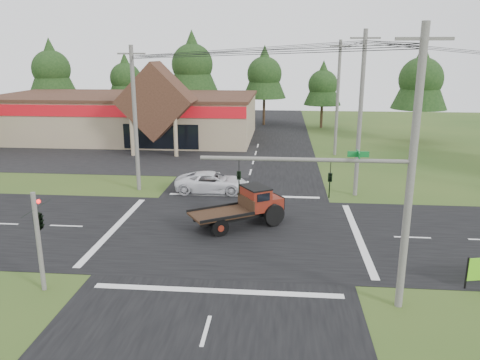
# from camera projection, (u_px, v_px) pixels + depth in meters

# --- Properties ---
(ground) EXTENTS (120.00, 120.00, 0.00)m
(ground) POSITION_uv_depth(u_px,v_px,m) (234.00, 232.00, 26.85)
(ground) COLOR #2C4A1A
(ground) RESTS_ON ground
(road_ns) EXTENTS (12.00, 120.00, 0.02)m
(road_ns) POSITION_uv_depth(u_px,v_px,m) (234.00, 232.00, 26.85)
(road_ns) COLOR black
(road_ns) RESTS_ON ground
(road_ew) EXTENTS (120.00, 12.00, 0.02)m
(road_ew) POSITION_uv_depth(u_px,v_px,m) (234.00, 232.00, 26.85)
(road_ew) COLOR black
(road_ew) RESTS_ON ground
(parking_apron) EXTENTS (28.00, 14.00, 0.02)m
(parking_apron) POSITION_uv_depth(u_px,v_px,m) (113.00, 157.00, 46.33)
(parking_apron) COLOR black
(parking_apron) RESTS_ON ground
(cvs_building) EXTENTS (30.40, 18.20, 9.19)m
(cvs_building) POSITION_uv_depth(u_px,v_px,m) (129.00, 115.00, 55.92)
(cvs_building) COLOR tan
(cvs_building) RESTS_ON ground
(traffic_signal_mast) EXTENTS (8.12, 0.24, 7.00)m
(traffic_signal_mast) POSITION_uv_depth(u_px,v_px,m) (364.00, 201.00, 17.98)
(traffic_signal_mast) COLOR #595651
(traffic_signal_mast) RESTS_ON ground
(traffic_signal_corner) EXTENTS (0.53, 2.48, 4.40)m
(traffic_signal_corner) POSITION_uv_depth(u_px,v_px,m) (37.00, 211.00, 19.54)
(traffic_signal_corner) COLOR #595651
(traffic_signal_corner) RESTS_ON ground
(utility_pole_nr) EXTENTS (2.00, 0.30, 11.00)m
(utility_pole_nr) POSITION_uv_depth(u_px,v_px,m) (411.00, 171.00, 17.52)
(utility_pole_nr) COLOR #595651
(utility_pole_nr) RESTS_ON ground
(utility_pole_nw) EXTENTS (2.00, 0.30, 10.50)m
(utility_pole_nw) POSITION_uv_depth(u_px,v_px,m) (135.00, 118.00, 33.83)
(utility_pole_nw) COLOR #595651
(utility_pole_nw) RESTS_ON ground
(utility_pole_ne) EXTENTS (2.00, 0.30, 11.50)m
(utility_pole_ne) POSITION_uv_depth(u_px,v_px,m) (360.00, 114.00, 32.31)
(utility_pole_ne) COLOR #595651
(utility_pole_ne) RESTS_ON ground
(utility_pole_n) EXTENTS (2.00, 0.30, 11.20)m
(utility_pole_n) POSITION_uv_depth(u_px,v_px,m) (338.00, 98.00, 45.81)
(utility_pole_n) COLOR #595651
(utility_pole_n) RESTS_ON ground
(tree_row_a) EXTENTS (6.72, 6.72, 12.12)m
(tree_row_a) POSITION_uv_depth(u_px,v_px,m) (51.00, 67.00, 65.81)
(tree_row_a) COLOR #332316
(tree_row_a) RESTS_ON ground
(tree_row_b) EXTENTS (5.60, 5.60, 10.10)m
(tree_row_b) POSITION_uv_depth(u_px,v_px,m) (125.00, 77.00, 67.21)
(tree_row_b) COLOR #332316
(tree_row_b) RESTS_ON ground
(tree_row_c) EXTENTS (7.28, 7.28, 13.13)m
(tree_row_c) POSITION_uv_depth(u_px,v_px,m) (192.00, 62.00, 64.86)
(tree_row_c) COLOR #332316
(tree_row_c) RESTS_ON ground
(tree_row_d) EXTENTS (6.16, 6.16, 11.11)m
(tree_row_d) POSITION_uv_depth(u_px,v_px,m) (264.00, 72.00, 65.30)
(tree_row_d) COLOR #332316
(tree_row_d) RESTS_ON ground
(tree_row_e) EXTENTS (5.04, 5.04, 9.09)m
(tree_row_e) POSITION_uv_depth(u_px,v_px,m) (323.00, 83.00, 63.04)
(tree_row_e) COLOR #332316
(tree_row_e) RESTS_ON ground
(tree_side_ne) EXTENTS (6.16, 6.16, 11.11)m
(tree_side_ne) POSITION_uv_depth(u_px,v_px,m) (421.00, 77.00, 52.20)
(tree_side_ne) COLOR #332316
(tree_side_ne) RESTS_ON ground
(antique_flatbed_truck) EXTENTS (5.92, 4.82, 2.36)m
(antique_flatbed_truck) POSITION_uv_depth(u_px,v_px,m) (239.00, 208.00, 27.39)
(antique_flatbed_truck) COLOR #591C0C
(antique_flatbed_truck) RESTS_ON ground
(white_pickup) EXTENTS (5.40, 2.56, 1.49)m
(white_pickup) POSITION_uv_depth(u_px,v_px,m) (212.00, 182.00, 34.41)
(white_pickup) COLOR white
(white_pickup) RESTS_ON ground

